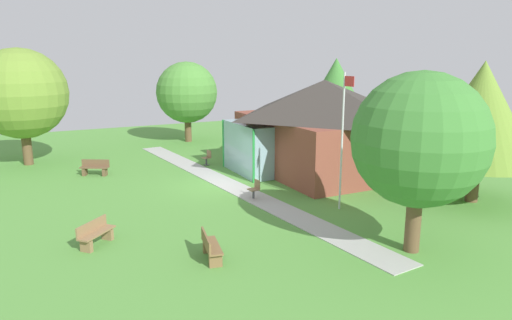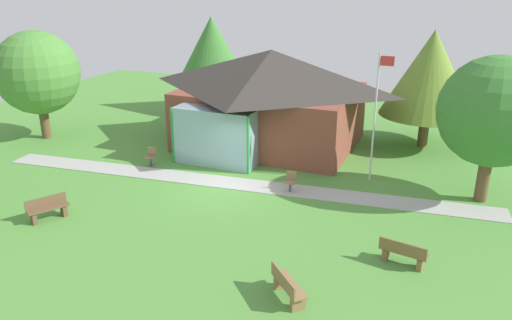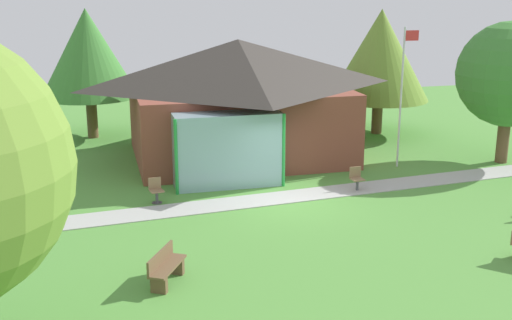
{
  "view_description": "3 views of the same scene",
  "coord_description": "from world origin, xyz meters",
  "px_view_note": "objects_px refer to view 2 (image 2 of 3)",
  "views": [
    {
      "loc": [
        20.43,
        -8.17,
        6.23
      ],
      "look_at": [
        0.32,
        1.83,
        1.19
      ],
      "focal_mm": 32.34,
      "sensor_mm": 36.0,
      "label": 1
    },
    {
      "loc": [
        8.66,
        -17.8,
        8.56
      ],
      "look_at": [
        0.84,
        1.18,
        0.96
      ],
      "focal_mm": 34.99,
      "sensor_mm": 36.0,
      "label": 2
    },
    {
      "loc": [
        -6.4,
        -20.31,
        7.34
      ],
      "look_at": [
        -0.89,
        1.51,
        1.14
      ],
      "focal_mm": 45.59,
      "sensor_mm": 36.0,
      "label": 3
    }
  ],
  "objects_px": {
    "patio_chair_lawn_spare": "(291,182)",
    "bench_lawn_far_right": "(403,253)",
    "pavilion": "(269,97)",
    "bench_front_left": "(48,209)",
    "flagpole": "(376,112)",
    "tree_behind_pavilion_left": "(212,49)",
    "tree_east_hedge": "(495,112)",
    "patio_chair_west": "(151,157)",
    "bench_front_right": "(287,287)",
    "tree_behind_pavilion_right": "(430,73)",
    "tree_west_hedge": "(37,73)"
  },
  "relations": [
    {
      "from": "bench_front_right",
      "to": "tree_behind_pavilion_left",
      "type": "distance_m",
      "value": 21.73
    },
    {
      "from": "flagpole",
      "to": "tree_behind_pavilion_left",
      "type": "bearing_deg",
      "value": 145.23
    },
    {
      "from": "bench_front_right",
      "to": "tree_behind_pavilion_right",
      "type": "distance_m",
      "value": 16.09
    },
    {
      "from": "patio_chair_west",
      "to": "tree_behind_pavilion_left",
      "type": "relative_size",
      "value": 0.14
    },
    {
      "from": "pavilion",
      "to": "tree_west_hedge",
      "type": "distance_m",
      "value": 12.57
    },
    {
      "from": "bench_front_right",
      "to": "patio_chair_lawn_spare",
      "type": "bearing_deg",
      "value": 153.6
    },
    {
      "from": "flagpole",
      "to": "tree_behind_pavilion_left",
      "type": "relative_size",
      "value": 0.92
    },
    {
      "from": "pavilion",
      "to": "tree_behind_pavilion_left",
      "type": "bearing_deg",
      "value": 138.58
    },
    {
      "from": "bench_front_left",
      "to": "bench_front_right",
      "type": "bearing_deg",
      "value": 112.11
    },
    {
      "from": "patio_chair_west",
      "to": "tree_east_hedge",
      "type": "relative_size",
      "value": 0.15
    },
    {
      "from": "pavilion",
      "to": "tree_behind_pavilion_left",
      "type": "distance_m",
      "value": 8.21
    },
    {
      "from": "flagpole",
      "to": "patio_chair_west",
      "type": "xyz_separation_m",
      "value": [
        -10.09,
        -2.12,
        -2.7
      ]
    },
    {
      "from": "pavilion",
      "to": "bench_front_left",
      "type": "xyz_separation_m",
      "value": [
        -4.44,
        -11.43,
        -2.21
      ]
    },
    {
      "from": "bench_front_left",
      "to": "tree_behind_pavilion_left",
      "type": "bearing_deg",
      "value": -144.95
    },
    {
      "from": "patio_chair_lawn_spare",
      "to": "tree_behind_pavilion_right",
      "type": "bearing_deg",
      "value": -122.57
    },
    {
      "from": "flagpole",
      "to": "tree_behind_pavilion_right",
      "type": "height_order",
      "value": "tree_behind_pavilion_right"
    },
    {
      "from": "pavilion",
      "to": "tree_behind_pavilion_left",
      "type": "relative_size",
      "value": 1.58
    },
    {
      "from": "pavilion",
      "to": "bench_lawn_far_right",
      "type": "distance_m",
      "value": 12.88
    },
    {
      "from": "bench_front_left",
      "to": "patio_chair_lawn_spare",
      "type": "bearing_deg",
      "value": 157.15
    },
    {
      "from": "flagpole",
      "to": "bench_lawn_far_right",
      "type": "height_order",
      "value": "flagpole"
    },
    {
      "from": "bench_front_right",
      "to": "bench_front_left",
      "type": "bearing_deg",
      "value": -141.84
    },
    {
      "from": "bench_front_right",
      "to": "bench_lawn_far_right",
      "type": "bearing_deg",
      "value": 93.47
    },
    {
      "from": "tree_behind_pavilion_left",
      "to": "patio_chair_west",
      "type": "bearing_deg",
      "value": -79.21
    },
    {
      "from": "bench_front_left",
      "to": "bench_lawn_far_right",
      "type": "height_order",
      "value": "same"
    },
    {
      "from": "flagpole",
      "to": "tree_behind_pavilion_left",
      "type": "xyz_separation_m",
      "value": [
        -12.09,
        8.39,
        0.95
      ]
    },
    {
      "from": "flagpole",
      "to": "tree_west_hedge",
      "type": "distance_m",
      "value": 18.01
    },
    {
      "from": "pavilion",
      "to": "tree_behind_pavilion_left",
      "type": "height_order",
      "value": "tree_behind_pavilion_left"
    },
    {
      "from": "flagpole",
      "to": "bench_front_left",
      "type": "bearing_deg",
      "value": -141.32
    },
    {
      "from": "bench_lawn_far_right",
      "to": "tree_behind_pavilion_left",
      "type": "distance_m",
      "value": 21.03
    },
    {
      "from": "tree_behind_pavilion_right",
      "to": "tree_east_hedge",
      "type": "xyz_separation_m",
      "value": [
        2.81,
        -6.32,
        -0.2
      ]
    },
    {
      "from": "tree_east_hedge",
      "to": "patio_chair_west",
      "type": "bearing_deg",
      "value": -173.51
    },
    {
      "from": "patio_chair_west",
      "to": "bench_front_left",
      "type": "bearing_deg",
      "value": 75.18
    },
    {
      "from": "bench_front_left",
      "to": "patio_chair_west",
      "type": "relative_size",
      "value": 1.77
    },
    {
      "from": "pavilion",
      "to": "bench_front_left",
      "type": "bearing_deg",
      "value": -111.21
    },
    {
      "from": "patio_chair_lawn_spare",
      "to": "tree_east_hedge",
      "type": "xyz_separation_m",
      "value": [
        7.4,
        2.09,
        3.28
      ]
    },
    {
      "from": "patio_chair_lawn_spare",
      "to": "bench_lawn_far_right",
      "type": "bearing_deg",
      "value": 137.49
    },
    {
      "from": "patio_chair_lawn_spare",
      "to": "tree_behind_pavilion_left",
      "type": "height_order",
      "value": "tree_behind_pavilion_left"
    },
    {
      "from": "flagpole",
      "to": "tree_east_hedge",
      "type": "xyz_separation_m",
      "value": [
        4.5,
        -0.46,
        0.58
      ]
    },
    {
      "from": "tree_behind_pavilion_right",
      "to": "bench_front_left",
      "type": "bearing_deg",
      "value": -130.49
    },
    {
      "from": "bench_lawn_far_right",
      "to": "tree_west_hedge",
      "type": "bearing_deg",
      "value": 174.49
    },
    {
      "from": "patio_chair_west",
      "to": "tree_behind_pavilion_left",
      "type": "height_order",
      "value": "tree_behind_pavilion_left"
    },
    {
      "from": "pavilion",
      "to": "patio_chair_west",
      "type": "xyz_separation_m",
      "value": [
        -4.05,
        -5.17,
        -2.2
      ]
    },
    {
      "from": "tree_west_hedge",
      "to": "tree_behind_pavilion_left",
      "type": "bearing_deg",
      "value": 56.91
    },
    {
      "from": "bench_front_left",
      "to": "tree_west_hedge",
      "type": "bearing_deg",
      "value": -106.19
    },
    {
      "from": "patio_chair_west",
      "to": "pavilion",
      "type": "bearing_deg",
      "value": -139.39
    },
    {
      "from": "tree_west_hedge",
      "to": "tree_behind_pavilion_right",
      "type": "bearing_deg",
      "value": 18.35
    },
    {
      "from": "pavilion",
      "to": "tree_east_hedge",
      "type": "xyz_separation_m",
      "value": [
        10.54,
        -3.51,
        1.08
      ]
    },
    {
      "from": "patio_chair_west",
      "to": "tree_behind_pavilion_right",
      "type": "height_order",
      "value": "tree_behind_pavilion_right"
    },
    {
      "from": "bench_lawn_far_right",
      "to": "tree_behind_pavilion_right",
      "type": "bearing_deg",
      "value": 103.19
    },
    {
      "from": "bench_front_left",
      "to": "flagpole",
      "type": "bearing_deg",
      "value": 158.22
    }
  ]
}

